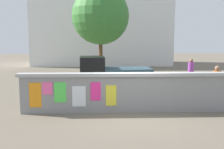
{
  "coord_description": "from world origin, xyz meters",
  "views": [
    {
      "loc": [
        -1.19,
        -10.07,
        2.8
      ],
      "look_at": [
        -0.76,
        1.16,
        1.28
      ],
      "focal_mm": 44.09,
      "sensor_mm": 36.0,
      "label": 1
    }
  ],
  "objects": [
    {
      "name": "poster_wall",
      "position": [
        -0.01,
        -0.0,
        0.77
      ],
      "size": [
        8.55,
        0.42,
        1.49
      ],
      "color": "gray",
      "rests_on": "ground"
    },
    {
      "name": "bicycle_near",
      "position": [
        -3.21,
        1.82,
        0.36
      ],
      "size": [
        1.65,
        0.63,
        0.95
      ],
      "color": "black",
      "rests_on": "ground"
    },
    {
      "name": "bicycle_far",
      "position": [
        2.87,
        3.96,
        0.36
      ],
      "size": [
        1.68,
        0.52,
        0.95
      ],
      "color": "black",
      "rests_on": "ground"
    },
    {
      "name": "motorcycle",
      "position": [
        2.13,
        1.68,
        0.46
      ],
      "size": [
        1.9,
        0.56,
        0.87
      ],
      "color": "black",
      "rests_on": "ground"
    },
    {
      "name": "person_walking",
      "position": [
        3.7,
        1.26,
        0.99
      ],
      "size": [
        0.45,
        0.45,
        1.62
      ],
      "color": "#BF6626",
      "rests_on": "ground"
    },
    {
      "name": "auto_rickshaw_truck",
      "position": [
        -0.68,
        3.74,
        0.9
      ],
      "size": [
        3.7,
        1.76,
        1.85
      ],
      "color": "black",
      "rests_on": "ground"
    },
    {
      "name": "tree_roadside",
      "position": [
        -1.24,
        10.14,
        4.33
      ],
      "size": [
        4.15,
        4.15,
        6.42
      ],
      "color": "brown",
      "rests_on": "ground"
    },
    {
      "name": "person_bystander",
      "position": [
        3.84,
        5.09,
        0.99
      ],
      "size": [
        0.48,
        0.48,
        1.62
      ],
      "color": "#D83F72",
      "rests_on": "ground"
    },
    {
      "name": "building_background",
      "position": [
        -1.11,
        19.15,
        4.05
      ],
      "size": [
        14.1,
        6.25,
        8.06
      ],
      "color": "white",
      "rests_on": "ground"
    },
    {
      "name": "ground",
      "position": [
        0.0,
        8.0,
        0.0
      ],
      "size": [
        60.0,
        60.0,
        0.0
      ],
      "primitive_type": "plane",
      "color": "#6B6051"
    }
  ]
}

